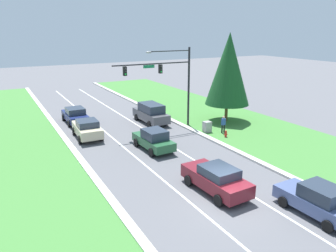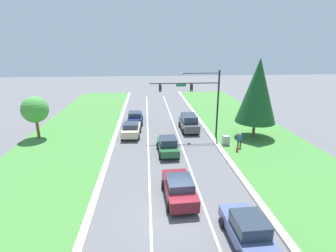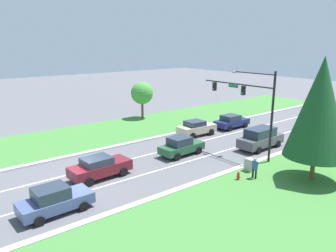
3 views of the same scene
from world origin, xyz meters
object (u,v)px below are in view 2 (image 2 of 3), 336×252
object	(u,v)px
champagne_sedan	(131,129)
traffic_signal_mast	(199,94)
fire_hydrant	(237,149)
conifer_near_right_tree	(258,91)
pedestrian	(240,140)
oak_near_left_tree	(35,110)
utility_cabinet	(226,141)
forest_sedan	(168,145)
burgundy_sedan	(179,188)
navy_sedan	(135,117)
graphite_suv	(189,122)
slate_blue_sedan	(247,230)

from	to	relation	value
champagne_sedan	traffic_signal_mast	bearing A→B (deg)	-4.11
fire_hydrant	conifer_near_right_tree	distance (m)	7.50
pedestrian	oak_near_left_tree	world-z (taller)	oak_near_left_tree
traffic_signal_mast	utility_cabinet	world-z (taller)	traffic_signal_mast
forest_sedan	utility_cabinet	world-z (taller)	forest_sedan
burgundy_sedan	oak_near_left_tree	size ratio (longest dim) A/B	0.96
burgundy_sedan	fire_hydrant	xyz separation A→B (m)	(6.88, 7.78, -0.51)
navy_sedan	oak_near_left_tree	distance (m)	12.47
champagne_sedan	utility_cabinet	distance (m)	10.97
graphite_suv	conifer_near_right_tree	bearing A→B (deg)	-26.56
pedestrian	oak_near_left_tree	xyz separation A→B (m)	(-22.09, 4.89, 2.49)
burgundy_sedan	conifer_near_right_tree	world-z (taller)	conifer_near_right_tree
slate_blue_sedan	burgundy_sedan	size ratio (longest dim) A/B	0.92
slate_blue_sedan	burgundy_sedan	distance (m)	5.54
champagne_sedan	burgundy_sedan	size ratio (longest dim) A/B	0.93
navy_sedan	burgundy_sedan	distance (m)	19.59
slate_blue_sedan	oak_near_left_tree	bearing A→B (deg)	132.25
champagne_sedan	slate_blue_sedan	world-z (taller)	slate_blue_sedan
slate_blue_sedan	pedestrian	xyz separation A→B (m)	(4.32, 13.49, 0.11)
traffic_signal_mast	utility_cabinet	size ratio (longest dim) A/B	7.28
fire_hydrant	oak_near_left_tree	xyz separation A→B (m)	(-21.51, 6.03, 3.08)
navy_sedan	utility_cabinet	xyz separation A→B (m)	(10.02, -9.39, -0.28)
forest_sedan	conifer_near_right_tree	size ratio (longest dim) A/B	0.48
graphite_suv	champagne_sedan	size ratio (longest dim) A/B	1.15
pedestrian	utility_cabinet	bearing A→B (deg)	-39.71
graphite_suv	pedestrian	distance (m)	7.82
champagne_sedan	slate_blue_sedan	xyz separation A→B (m)	(7.11, -18.27, -0.04)
burgundy_sedan	pedestrian	bearing A→B (deg)	47.37
fire_hydrant	navy_sedan	bearing A→B (deg)	132.75
slate_blue_sedan	fire_hydrant	xyz separation A→B (m)	(3.74, 12.35, -0.48)
utility_cabinet	conifer_near_right_tree	distance (m)	6.72
traffic_signal_mast	champagne_sedan	size ratio (longest dim) A/B	1.78
navy_sedan	fire_hydrant	world-z (taller)	navy_sedan
champagne_sedan	utility_cabinet	size ratio (longest dim) A/B	4.10
traffic_signal_mast	navy_sedan	bearing A→B (deg)	139.12
forest_sedan	oak_near_left_tree	distance (m)	15.80
slate_blue_sedan	oak_near_left_tree	size ratio (longest dim) A/B	0.89
oak_near_left_tree	traffic_signal_mast	bearing A→B (deg)	-3.23
graphite_suv	oak_near_left_tree	xyz separation A→B (m)	(-17.81, -1.65, 2.39)
utility_cabinet	oak_near_left_tree	xyz separation A→B (m)	(-20.93, 3.95, 2.88)
pedestrian	conifer_near_right_tree	bearing A→B (deg)	-132.61
graphite_suv	burgundy_sedan	world-z (taller)	graphite_suv
slate_blue_sedan	fire_hydrant	bearing A→B (deg)	71.35
graphite_suv	pedestrian	world-z (taller)	graphite_suv
utility_cabinet	conifer_near_right_tree	size ratio (longest dim) A/B	0.12
graphite_suv	utility_cabinet	world-z (taller)	graphite_suv
forest_sedan	oak_near_left_tree	bearing A→B (deg)	156.54
traffic_signal_mast	slate_blue_sedan	bearing A→B (deg)	-92.07
pedestrian	conifer_near_right_tree	size ratio (longest dim) A/B	0.19
champagne_sedan	conifer_near_right_tree	distance (m)	15.05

